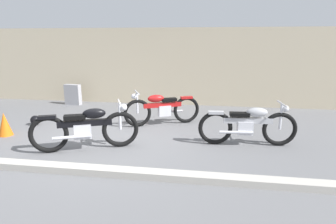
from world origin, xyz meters
name	(u,v)px	position (x,y,z in m)	size (l,w,h in m)	color
ground_plane	(103,143)	(0.00, 0.00, 0.00)	(40.00, 40.00, 0.00)	slate
building_wall	(145,66)	(0.00, 4.23, 1.30)	(18.00, 0.30, 2.61)	beige
curb_strip	(71,169)	(0.00, -1.47, 0.06)	(18.00, 0.24, 0.12)	#B7B2A8
stone_marker	(73,95)	(-2.44, 3.53, 0.35)	(0.56, 0.20, 0.71)	#9E9EA3
helmet	(35,120)	(-2.28, 1.03, 0.13)	(0.25, 0.25, 0.25)	black
traffic_cone	(5,124)	(-2.46, 0.13, 0.28)	(0.32, 0.32, 0.55)	orange
motorcycle_red	(162,108)	(1.05, 1.57, 0.45)	(1.91, 1.02, 0.93)	black
motorcycle_silver	(248,125)	(3.13, 0.34, 0.45)	(2.08, 0.58, 0.93)	black
motorcycle_black	(86,128)	(-0.16, -0.43, 0.47)	(2.04, 1.02, 0.97)	black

